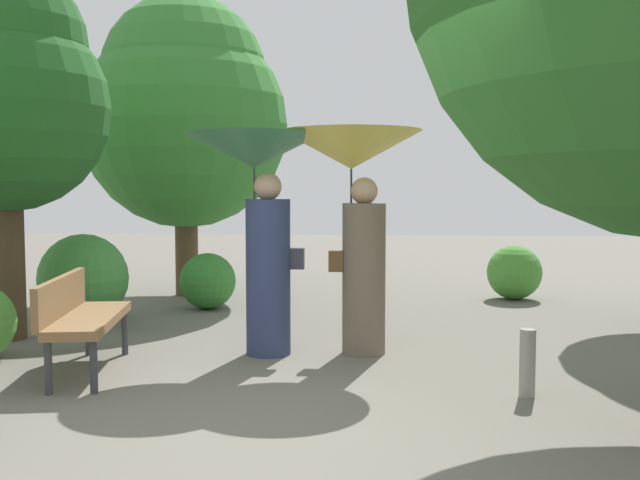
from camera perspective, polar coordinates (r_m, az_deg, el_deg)
ground_plane at (r=4.99m, az=-2.54°, el=-14.43°), size 40.00×40.00×0.00m
person_left at (r=6.89m, az=-4.80°, el=3.72°), size 1.30×1.30×2.09m
person_right at (r=6.90m, az=2.75°, el=4.25°), size 1.34×1.34×2.12m
park_bench at (r=6.59m, az=-18.29°, el=-5.50°), size 0.74×1.56×0.83m
tree_near_left at (r=10.96m, az=-10.54°, el=9.98°), size 3.01×3.01×4.38m
tree_far_back at (r=8.29m, az=-23.54°, el=10.80°), size 2.14×2.14×3.91m
bush_path_left at (r=9.03m, az=-18.04°, el=-2.86°), size 1.05×1.05×1.05m
bush_behind_bench at (r=9.67m, az=-8.79°, el=-3.19°), size 0.74×0.74×0.74m
bush_far_side at (r=10.74m, az=14.97°, el=-2.46°), size 0.77×0.77×0.77m
path_marker_post at (r=5.81m, az=15.94°, el=-9.26°), size 0.12×0.12×0.52m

